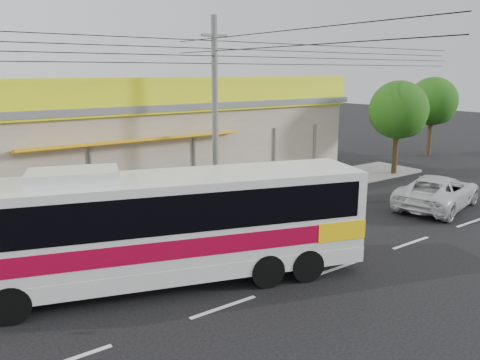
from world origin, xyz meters
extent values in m
plane|color=black|center=(0.00, 0.00, 0.00)|extent=(120.00, 120.00, 0.00)
cube|color=gray|center=(0.00, 6.00, 0.07)|extent=(30.00, 3.20, 0.15)
cube|color=gray|center=(0.00, 11.60, 2.10)|extent=(22.00, 8.00, 4.20)
cube|color=#54565B|center=(0.00, 11.60, 4.35)|extent=(22.60, 8.60, 0.30)
cube|color=#E6F515|center=(0.00, 7.48, 4.90)|extent=(22.00, 0.24, 1.60)
cube|color=#A12308|center=(-2.00, 7.45, 4.90)|extent=(9.00, 0.10, 1.20)
cube|color=#14721E|center=(6.50, 7.45, 4.90)|extent=(2.40, 0.10, 1.10)
cube|color=navy|center=(9.20, 7.45, 4.90)|extent=(2.20, 0.10, 1.10)
cube|color=#D79A0B|center=(-2.00, 7.30, 3.00)|extent=(10.00, 1.20, 0.37)
cube|color=silver|center=(-4.51, -0.39, 1.79)|extent=(11.45, 5.72, 2.72)
cube|color=#A00629|center=(-4.51, -0.39, 1.46)|extent=(11.50, 5.77, 0.52)
cube|color=yellow|center=(0.13, -1.90, 1.46)|extent=(2.17, 2.76, 0.56)
cube|color=black|center=(-3.89, -0.60, 2.40)|extent=(9.67, 5.18, 1.03)
cube|color=silver|center=(-6.75, 0.33, 3.32)|extent=(2.55, 1.95, 0.34)
cylinder|color=black|center=(-8.60, -0.18, 0.49)|extent=(1.02, 0.59, 0.98)
cylinder|color=black|center=(-7.94, 1.84, 0.49)|extent=(1.02, 0.59, 0.98)
cylinder|color=black|center=(-1.18, -2.59, 0.49)|extent=(1.02, 0.59, 0.98)
cylinder|color=black|center=(-0.52, -0.57, 0.49)|extent=(1.02, 0.59, 0.98)
imported|color=maroon|center=(-3.30, 6.44, 0.61)|extent=(1.86, 1.16, 0.92)
imported|color=black|center=(-6.30, 4.70, 0.60)|extent=(1.54, 0.69, 0.90)
imported|color=silver|center=(8.81, -0.46, 0.74)|extent=(5.72, 3.64, 1.47)
cylinder|color=slate|center=(0.84, 5.40, 4.12)|extent=(0.27, 0.27, 8.23)
cube|color=slate|center=(0.84, 5.40, 7.41)|extent=(1.23, 0.12, 0.12)
cylinder|color=black|center=(12.80, 4.80, 1.39)|extent=(0.31, 0.31, 2.78)
sphere|color=#16490F|center=(12.80, 4.80, 3.83)|extent=(3.30, 3.30, 3.30)
sphere|color=#16490F|center=(13.32, 4.54, 3.30)|extent=(2.09, 2.09, 2.09)
cylinder|color=black|center=(20.36, 7.49, 1.42)|extent=(0.32, 0.32, 2.84)
sphere|color=#16490F|center=(20.36, 7.49, 3.91)|extent=(3.38, 3.38, 3.38)
sphere|color=#16490F|center=(20.89, 7.23, 3.38)|extent=(2.13, 2.13, 2.13)
camera|label=1|loc=(-10.07, -11.73, 5.95)|focal=35.00mm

